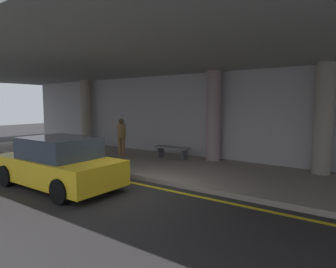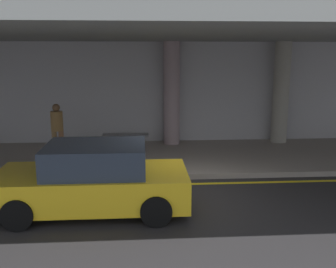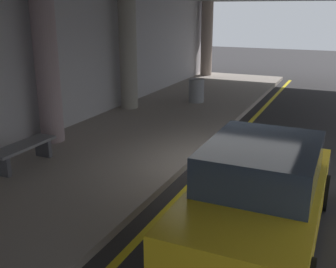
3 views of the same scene
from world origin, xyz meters
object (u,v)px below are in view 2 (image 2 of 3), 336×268
support_column_left_mid (172,94)px  support_column_center (281,93)px  traveler_with_luggage (57,126)px  bench_metal (125,138)px  car_yellow_taxi (93,180)px

support_column_left_mid → support_column_center: bearing=0.0°
support_column_center → traveler_with_luggage: support_column_center is taller
traveler_with_luggage → bench_metal: size_ratio=1.05×
car_yellow_taxi → traveler_with_luggage: traveler_with_luggage is taller
traveler_with_luggage → support_column_left_mid: bearing=-20.7°
support_column_center → car_yellow_taxi: bearing=-136.9°
bench_metal → support_column_center: bearing=5.9°
support_column_left_mid → traveler_with_luggage: (-3.77, -1.48, -0.86)m
car_yellow_taxi → bench_metal: size_ratio=2.56×
bench_metal → traveler_with_luggage: bearing=-157.0°
traveler_with_luggage → bench_metal: traveler_with_luggage is taller
traveler_with_luggage → bench_metal: 2.38m
support_column_left_mid → support_column_center: (4.00, 0.00, 0.00)m
support_column_left_mid → support_column_center: 4.00m
support_column_center → traveler_with_luggage: bearing=-169.2°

